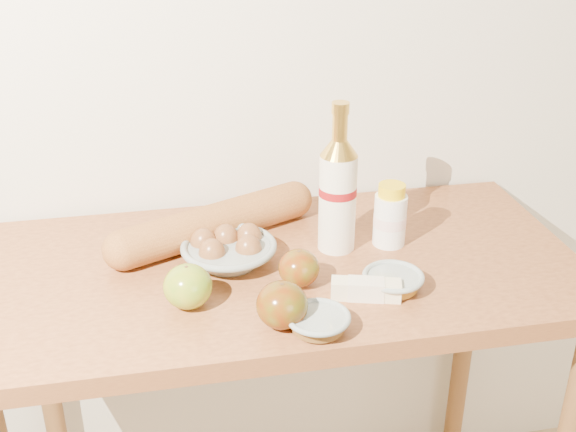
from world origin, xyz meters
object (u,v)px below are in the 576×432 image
(egg_bowl, at_px, (229,250))
(baguette, at_px, (214,223))
(bourbon_bottle, at_px, (338,192))
(cream_bottle, at_px, (390,217))
(table, at_px, (285,313))

(egg_bowl, relative_size, baguette, 0.42)
(bourbon_bottle, bearing_deg, cream_bottle, -17.38)
(bourbon_bottle, bearing_deg, table, -175.89)
(cream_bottle, distance_m, baguette, 0.37)
(bourbon_bottle, height_order, baguette, bourbon_bottle)
(egg_bowl, distance_m, baguette, 0.10)
(egg_bowl, bearing_deg, cream_bottle, 2.25)
(bourbon_bottle, distance_m, cream_bottle, 0.13)
(egg_bowl, height_order, baguette, baguette)
(cream_bottle, bearing_deg, bourbon_bottle, 176.15)
(table, distance_m, egg_bowl, 0.19)
(bourbon_bottle, height_order, cream_bottle, bourbon_bottle)
(table, bearing_deg, cream_bottle, 9.24)
(cream_bottle, height_order, egg_bowl, cream_bottle)
(table, relative_size, bourbon_bottle, 3.78)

